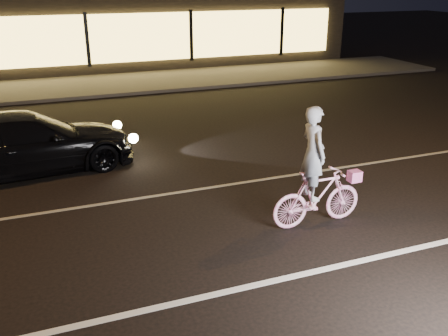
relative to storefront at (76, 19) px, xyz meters
name	(u,v)px	position (x,y,z in m)	size (l,w,h in m)	color
ground	(205,239)	(0.00, -18.97, -2.15)	(90.00, 90.00, 0.00)	black
lane_stripe_near	(240,289)	(0.00, -20.47, -2.14)	(60.00, 0.12, 0.01)	silver
lane_stripe_far	(172,193)	(0.00, -16.97, -2.14)	(60.00, 0.10, 0.01)	gray
sidewalk	(97,85)	(0.00, -5.97, -2.09)	(30.00, 4.00, 0.12)	#383533
storefront	(76,19)	(0.00, 0.00, 0.00)	(25.40, 8.42, 4.20)	black
cyclist	(316,184)	(1.97, -19.14, -1.39)	(1.70, 0.58, 2.14)	#EB419C
sedan	(27,143)	(-2.61, -14.67, -1.48)	(4.82, 2.45, 1.34)	black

